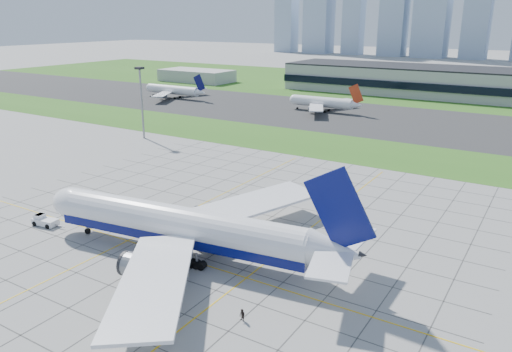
{
  "coord_description": "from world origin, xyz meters",
  "views": [
    {
      "loc": [
        59.04,
        -65.08,
        42.03
      ],
      "look_at": [
        0.88,
        28.66,
        7.0
      ],
      "focal_mm": 35.0,
      "sensor_mm": 36.0,
      "label": 1
    }
  ],
  "objects": [
    {
      "name": "ground",
      "position": [
        0.0,
        0.0,
        0.0
      ],
      "size": [
        1400.0,
        1400.0,
        0.0
      ],
      "primitive_type": "plane",
      "color": "gray",
      "rests_on": "ground"
    },
    {
      "name": "crew_far",
      "position": [
        24.31,
        -12.89,
        0.96
      ],
      "size": [
        1.09,
        0.95,
        1.91
      ],
      "primitive_type": "imported",
      "rotation": [
        0.0,
        0.0,
        -0.28
      ],
      "color": "black",
      "rests_on": "ground"
    },
    {
      "name": "distant_jet_1",
      "position": [
        -36.62,
        148.94,
        4.48
      ],
      "size": [
        34.61,
        42.66,
        14.08
      ],
      "color": "white",
      "rests_on": "ground"
    },
    {
      "name": "light_mast",
      "position": [
        -70.0,
        65.0,
        16.18
      ],
      "size": [
        2.5,
        2.5,
        25.6
      ],
      "color": "gray",
      "rests_on": "ground"
    },
    {
      "name": "city_skyline",
      "position": [
        -8.71,
        520.0,
        59.09
      ],
      "size": [
        523.0,
        32.4,
        160.0
      ],
      "color": "#95A9C3",
      "rests_on": "ground"
    },
    {
      "name": "asphalt_taxiway",
      "position": [
        0.0,
        145.0,
        0.03
      ],
      "size": [
        700.0,
        75.0,
        0.04
      ],
      "primitive_type": "cube",
      "color": "#383838",
      "rests_on": "ground"
    },
    {
      "name": "service_block",
      "position": [
        -160.0,
        210.0,
        4.0
      ],
      "size": [
        50.0,
        25.0,
        8.0
      ],
      "primitive_type": "cube",
      "color": "#B7B7B2",
      "rests_on": "ground"
    },
    {
      "name": "apron_markings",
      "position": [
        0.43,
        11.09,
        0.02
      ],
      "size": [
        120.0,
        130.0,
        0.03
      ],
      "color": "#474744",
      "rests_on": "ground"
    },
    {
      "name": "grass_far",
      "position": [
        0.0,
        255.0,
        0.02
      ],
      "size": [
        700.0,
        145.0,
        0.04
      ],
      "primitive_type": "cube",
      "color": "#2F611B",
      "rests_on": "ground"
    },
    {
      "name": "grass_median",
      "position": [
        0.0,
        90.0,
        0.02
      ],
      "size": [
        700.0,
        35.0,
        0.04
      ],
      "primitive_type": "cube",
      "color": "#2F611B",
      "rests_on": "ground"
    },
    {
      "name": "distant_jet_0",
      "position": [
        -123.42,
        143.72,
        4.49
      ],
      "size": [
        38.7,
        42.66,
        14.08
      ],
      "color": "white",
      "rests_on": "ground"
    },
    {
      "name": "pushback_tug",
      "position": [
        -30.78,
        -5.61,
        1.0
      ],
      "size": [
        8.21,
        3.44,
        2.25
      ],
      "rotation": [
        0.0,
        0.0,
        0.13
      ],
      "color": "white",
      "rests_on": "ground"
    },
    {
      "name": "airliner",
      "position": [
        3.28,
        -0.84,
        5.67
      ],
      "size": [
        65.74,
        66.22,
        20.74
      ],
      "rotation": [
        0.0,
        0.0,
        0.13
      ],
      "color": "white",
      "rests_on": "ground"
    },
    {
      "name": "crew_near",
      "position": [
        -22.42,
        -1.11,
        0.92
      ],
      "size": [
        0.78,
        0.79,
        1.84
      ],
      "primitive_type": "imported",
      "rotation": [
        0.0,
        0.0,
        0.79
      ],
      "color": "black",
      "rests_on": "ground"
    }
  ]
}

